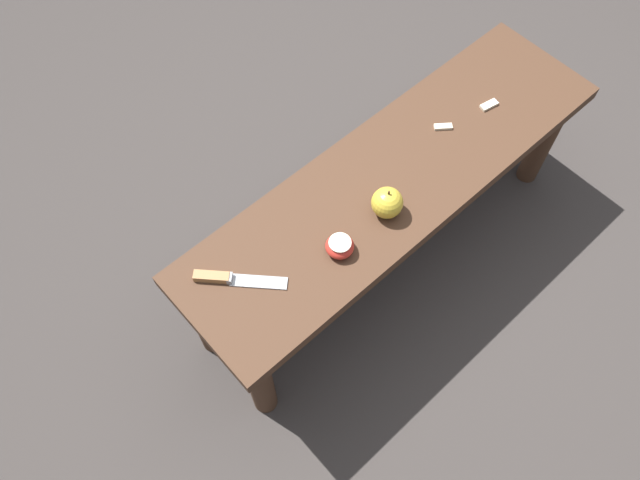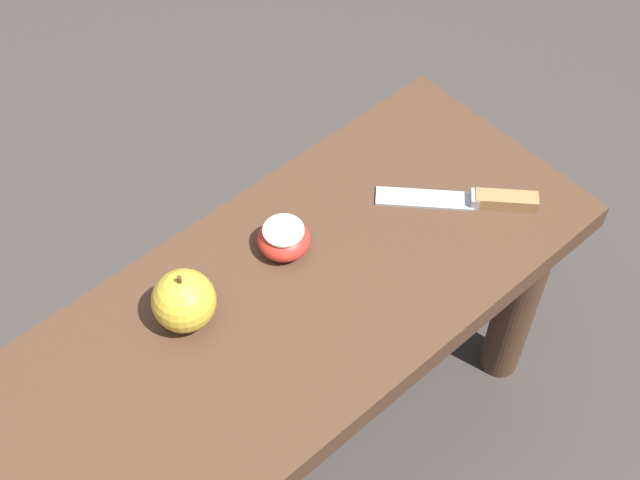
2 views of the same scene
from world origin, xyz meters
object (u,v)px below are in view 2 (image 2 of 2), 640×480
(wooden_bench, at_px, (160,429))
(apple_cut, at_px, (284,239))
(apple_whole, at_px, (184,301))
(knife, at_px, (481,200))

(wooden_bench, xyz_separation_m, apple_cut, (-0.26, -0.07, 0.10))
(apple_whole, bearing_deg, knife, 164.02)
(wooden_bench, bearing_deg, apple_whole, -148.17)
(knife, bearing_deg, wooden_bench, 40.20)
(wooden_bench, height_order, apple_whole, apple_whole)
(apple_whole, xyz_separation_m, apple_cut, (-0.16, -0.00, -0.02))
(apple_whole, bearing_deg, apple_cut, -178.85)
(knife, height_order, apple_cut, apple_cut)
(apple_cut, bearing_deg, knife, 154.23)
(wooden_bench, distance_m, apple_whole, 0.17)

